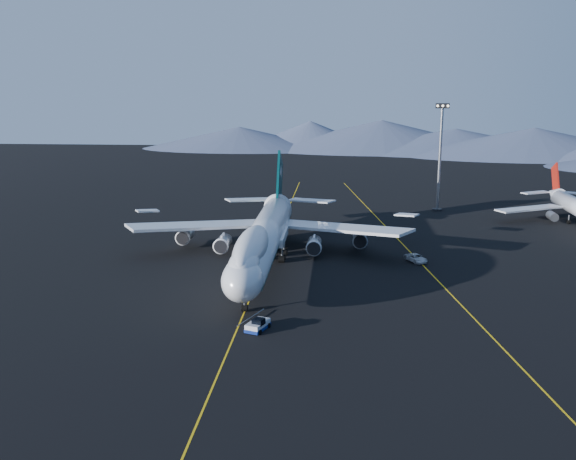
# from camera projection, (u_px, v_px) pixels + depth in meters

# --- Properties ---
(ground) EXTENTS (500.00, 500.00, 0.00)m
(ground) POSITION_uv_depth(u_px,v_px,m) (264.00, 265.00, 126.02)
(ground) COLOR black
(ground) RESTS_ON ground
(taxiway_line_main) EXTENTS (0.25, 220.00, 0.01)m
(taxiway_line_main) POSITION_uv_depth(u_px,v_px,m) (264.00, 265.00, 126.02)
(taxiway_line_main) COLOR yellow
(taxiway_line_main) RESTS_ON ground
(taxiway_line_side) EXTENTS (28.08, 198.09, 0.01)m
(taxiway_line_side) POSITION_uv_depth(u_px,v_px,m) (413.00, 255.00, 133.38)
(taxiway_line_side) COLOR yellow
(taxiway_line_side) RESTS_ON ground
(boeing_747) EXTENTS (59.62, 72.43, 19.37)m
(boeing_747) POSITION_uv_depth(u_px,v_px,m) (264.00, 236.00, 124.76)
(boeing_747) COLOR silver
(boeing_747) RESTS_ON ground
(pushback_tug) EXTENTS (3.59, 4.86, 1.90)m
(pushback_tug) POSITION_uv_depth(u_px,v_px,m) (258.00, 326.00, 92.62)
(pushback_tug) COLOR silver
(pushback_tug) RESTS_ON ground
(service_van) EXTENTS (4.76, 6.06, 1.53)m
(service_van) POSITION_uv_depth(u_px,v_px,m) (416.00, 258.00, 128.08)
(service_van) COLOR silver
(service_van) RESTS_ON ground
(floodlight_mast) EXTENTS (3.67, 2.75, 29.69)m
(floodlight_mast) POSITION_uv_depth(u_px,v_px,m) (440.00, 157.00, 177.30)
(floodlight_mast) COLOR black
(floodlight_mast) RESTS_ON ground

